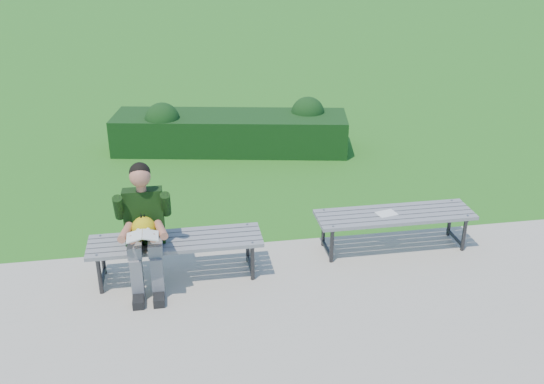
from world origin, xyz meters
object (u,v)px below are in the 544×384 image
bench_right (395,217)px  hedge (231,130)px  bench_left (176,244)px  paper_sheet (387,213)px  seated_boy (144,225)px

bench_right → hedge: bearing=112.1°
hedge → bench_left: (-0.99, -3.88, 0.08)m
bench_right → bench_left: bearing=-175.1°
paper_sheet → seated_boy: bearing=-173.4°
seated_boy → bench_right: bearing=6.3°
bench_left → bench_right: bearing=4.9°
hedge → bench_left: bearing=-104.3°
hedge → bench_left: hedge is taller
hedge → paper_sheet: (1.39, -3.67, 0.14)m
bench_left → seated_boy: (-0.30, -0.09, 0.30)m
hedge → seated_boy: size_ratio=2.98×
hedge → paper_sheet: size_ratio=15.70×
hedge → paper_sheet: hedge is taller
bench_left → seated_boy: 0.43m
bench_left → paper_sheet: size_ratio=7.21×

